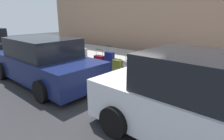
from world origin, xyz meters
TOP-DOWN VIEW (x-y plane):
  - ground_plane at (0.00, 0.00)m, footprint 40.00×40.00m
  - sidewalk_curb at (0.00, -2.50)m, footprint 18.00×5.00m
  - suitcase_navy_0 at (-2.79, -0.39)m, footprint 0.44×0.24m
  - suitcase_maroon_1 at (-2.27, -0.49)m, footprint 0.40×0.20m
  - suitcase_black_2 at (-1.73, -0.38)m, footprint 0.48×0.24m
  - suitcase_teal_3 at (-1.19, -0.50)m, footprint 0.42×0.28m
  - suitcase_red_4 at (-0.68, -0.52)m, footprint 0.41×0.24m
  - suitcase_silver_5 at (-0.15, -0.49)m, footprint 0.47×0.22m
  - suitcase_olive_6 at (0.40, -0.44)m, footprint 0.41×0.23m
  - suitcase_navy_7 at (0.90, -0.52)m, footprint 0.39×0.24m
  - suitcase_maroon_8 at (1.42, -0.47)m, footprint 0.46×0.27m
  - fire_hydrant at (2.31, -0.45)m, footprint 0.39×0.21m
  - bollard_post at (3.03, -0.30)m, footprint 0.15×0.15m
  - parked_car_white_0 at (-3.32, 1.79)m, footprint 4.27×2.16m
  - parked_car_navy_1 at (1.98, 1.79)m, footprint 4.79×2.20m

SIDE VIEW (x-z plane):
  - ground_plane at x=0.00m, z-range 0.00..0.00m
  - sidewalk_curb at x=0.00m, z-range 0.00..0.14m
  - suitcase_olive_6 at x=0.40m, z-range 0.11..0.68m
  - suitcase_silver_5 at x=-0.15m, z-range 0.04..0.77m
  - suitcase_maroon_8 at x=1.42m, z-range 0.00..0.82m
  - suitcase_black_2 at x=-1.73m, z-range -0.01..0.88m
  - suitcase_navy_0 at x=-2.79m, z-range 0.02..0.90m
  - suitcase_teal_3 at x=-1.19m, z-range 0.01..0.92m
  - suitcase_maroon_1 at x=-2.27m, z-range 0.11..0.82m
  - suitcase_red_4 at x=-0.68m, z-range 0.04..0.90m
  - suitcase_navy_7 at x=0.90m, z-range 0.00..1.03m
  - bollard_post at x=3.03m, z-range 0.14..0.92m
  - fire_hydrant at x=2.31m, z-range 0.16..0.94m
  - parked_car_navy_1 at x=1.98m, z-range -0.05..1.54m
  - parked_car_white_0 at x=-3.32m, z-range -0.06..1.64m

